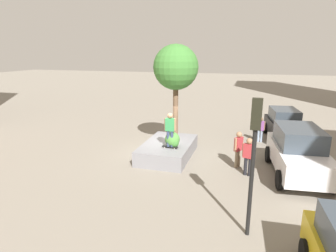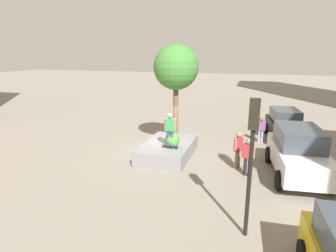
{
  "view_description": "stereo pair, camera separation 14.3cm",
  "coord_description": "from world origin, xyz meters",
  "px_view_note": "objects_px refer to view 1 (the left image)",
  "views": [
    {
      "loc": [
        13.79,
        4.34,
        5.33
      ],
      "look_at": [
        0.2,
        0.35,
        1.64
      ],
      "focal_mm": 30.56,
      "sensor_mm": 36.0,
      "label": 1
    },
    {
      "loc": [
        13.75,
        4.47,
        5.33
      ],
      "look_at": [
        0.2,
        0.35,
        1.64
      ],
      "focal_mm": 30.56,
      "sensor_mm": 36.0,
      "label": 2
    }
  ],
  "objects_px": {
    "plaza_tree": "(176,68)",
    "pedestrian_crossing": "(249,154)",
    "bystander_watching": "(260,128)",
    "skateboard": "(170,147)",
    "police_car": "(298,152)",
    "traffic_light_corner": "(254,145)",
    "skateboarder": "(170,127)",
    "passerby_with_bag": "(238,147)",
    "sedan_parked": "(284,124)",
    "planter_ledge": "(168,149)"
  },
  "relations": [
    {
      "from": "skateboarder",
      "to": "plaza_tree",
      "type": "bearing_deg",
      "value": -173.38
    },
    {
      "from": "skateboarder",
      "to": "traffic_light_corner",
      "type": "relative_size",
      "value": 0.41
    },
    {
      "from": "traffic_light_corner",
      "to": "passerby_with_bag",
      "type": "relative_size",
      "value": 2.37
    },
    {
      "from": "traffic_light_corner",
      "to": "skateboarder",
      "type": "bearing_deg",
      "value": -142.17
    },
    {
      "from": "skateboarder",
      "to": "sedan_parked",
      "type": "xyz_separation_m",
      "value": [
        -5.78,
        5.74,
        -0.82
      ]
    },
    {
      "from": "skateboard",
      "to": "traffic_light_corner",
      "type": "relative_size",
      "value": 0.2
    },
    {
      "from": "skateboard",
      "to": "bystander_watching",
      "type": "xyz_separation_m",
      "value": [
        -4.7,
        4.33,
        0.09
      ]
    },
    {
      "from": "plaza_tree",
      "to": "pedestrian_crossing",
      "type": "relative_size",
      "value": 2.89
    },
    {
      "from": "planter_ledge",
      "to": "skateboard",
      "type": "xyz_separation_m",
      "value": [
        0.77,
        0.33,
        0.42
      ]
    },
    {
      "from": "passerby_with_bag",
      "to": "plaza_tree",
      "type": "bearing_deg",
      "value": -113.87
    },
    {
      "from": "plaza_tree",
      "to": "passerby_with_bag",
      "type": "distance_m",
      "value": 5.16
    },
    {
      "from": "skateboard",
      "to": "traffic_light_corner",
      "type": "xyz_separation_m",
      "value": [
        4.94,
        3.83,
        2.04
      ]
    },
    {
      "from": "planter_ledge",
      "to": "skateboard",
      "type": "distance_m",
      "value": 0.93
    },
    {
      "from": "skateboard",
      "to": "skateboarder",
      "type": "bearing_deg",
      "value": 0.0
    },
    {
      "from": "traffic_light_corner",
      "to": "pedestrian_crossing",
      "type": "relative_size",
      "value": 2.4
    },
    {
      "from": "traffic_light_corner",
      "to": "pedestrian_crossing",
      "type": "height_order",
      "value": "traffic_light_corner"
    },
    {
      "from": "sedan_parked",
      "to": "police_car",
      "type": "relative_size",
      "value": 0.89
    },
    {
      "from": "planter_ledge",
      "to": "plaza_tree",
      "type": "height_order",
      "value": "plaza_tree"
    },
    {
      "from": "planter_ledge",
      "to": "pedestrian_crossing",
      "type": "bearing_deg",
      "value": 71.92
    },
    {
      "from": "skateboard",
      "to": "sedan_parked",
      "type": "relative_size",
      "value": 0.19
    },
    {
      "from": "skateboard",
      "to": "police_car",
      "type": "xyz_separation_m",
      "value": [
        -0.1,
        5.8,
        0.3
      ]
    },
    {
      "from": "plaza_tree",
      "to": "skateboard",
      "type": "xyz_separation_m",
      "value": [
        1.82,
        0.21,
        -3.71
      ]
    },
    {
      "from": "skateboarder",
      "to": "pedestrian_crossing",
      "type": "height_order",
      "value": "skateboarder"
    },
    {
      "from": "skateboarder",
      "to": "pedestrian_crossing",
      "type": "bearing_deg",
      "value": 81.48
    },
    {
      "from": "plaza_tree",
      "to": "skateboarder",
      "type": "height_order",
      "value": "plaza_tree"
    },
    {
      "from": "bystander_watching",
      "to": "skateboard",
      "type": "bearing_deg",
      "value": -42.63
    },
    {
      "from": "police_car",
      "to": "plaza_tree",
      "type": "bearing_deg",
      "value": -105.99
    },
    {
      "from": "police_car",
      "to": "bystander_watching",
      "type": "height_order",
      "value": "police_car"
    },
    {
      "from": "skateboard",
      "to": "passerby_with_bag",
      "type": "bearing_deg",
      "value": 95.08
    },
    {
      "from": "planter_ledge",
      "to": "bystander_watching",
      "type": "relative_size",
      "value": 2.56
    },
    {
      "from": "police_car",
      "to": "traffic_light_corner",
      "type": "bearing_deg",
      "value": -21.3
    },
    {
      "from": "police_car",
      "to": "skateboarder",
      "type": "bearing_deg",
      "value": -89.01
    },
    {
      "from": "skateboard",
      "to": "police_car",
      "type": "bearing_deg",
      "value": 90.99
    },
    {
      "from": "plaza_tree",
      "to": "passerby_with_bag",
      "type": "relative_size",
      "value": 2.87
    },
    {
      "from": "skateboarder",
      "to": "passerby_with_bag",
      "type": "distance_m",
      "value": 3.36
    },
    {
      "from": "skateboard",
      "to": "pedestrian_crossing",
      "type": "distance_m",
      "value": 3.78
    },
    {
      "from": "plaza_tree",
      "to": "pedestrian_crossing",
      "type": "distance_m",
      "value": 5.79
    },
    {
      "from": "bystander_watching",
      "to": "passerby_with_bag",
      "type": "xyz_separation_m",
      "value": [
        4.41,
        -1.08,
        0.12
      ]
    },
    {
      "from": "traffic_light_corner",
      "to": "bystander_watching",
      "type": "bearing_deg",
      "value": 177.06
    },
    {
      "from": "plaza_tree",
      "to": "skateboarder",
      "type": "xyz_separation_m",
      "value": [
        1.82,
        0.21,
        -2.72
      ]
    },
    {
      "from": "bystander_watching",
      "to": "sedan_parked",
      "type": "bearing_deg",
      "value": 127.32
    },
    {
      "from": "pedestrian_crossing",
      "to": "passerby_with_bag",
      "type": "relative_size",
      "value": 0.99
    },
    {
      "from": "passerby_with_bag",
      "to": "pedestrian_crossing",
      "type": "bearing_deg",
      "value": 29.32
    },
    {
      "from": "sedan_parked",
      "to": "traffic_light_corner",
      "type": "bearing_deg",
      "value": -10.08
    },
    {
      "from": "skateboarder",
      "to": "bystander_watching",
      "type": "xyz_separation_m",
      "value": [
        -4.7,
        4.33,
        -0.9
      ]
    },
    {
      "from": "traffic_light_corner",
      "to": "planter_ledge",
      "type": "bearing_deg",
      "value": -143.89
    },
    {
      "from": "pedestrian_crossing",
      "to": "skateboard",
      "type": "bearing_deg",
      "value": -98.52
    },
    {
      "from": "traffic_light_corner",
      "to": "pedestrian_crossing",
      "type": "xyz_separation_m",
      "value": [
        -4.38,
        -0.11,
        -1.84
      ]
    },
    {
      "from": "plaza_tree",
      "to": "planter_ledge",
      "type": "bearing_deg",
      "value": -6.2
    },
    {
      "from": "pedestrian_crossing",
      "to": "skateboarder",
      "type": "bearing_deg",
      "value": -98.52
    }
  ]
}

